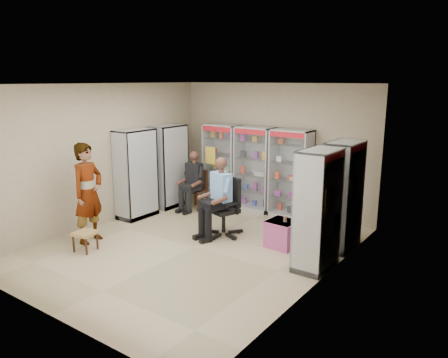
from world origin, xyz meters
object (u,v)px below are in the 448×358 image
Objects in this scene: cabinet_right_far at (342,196)px; cabinet_left_far at (169,166)px; cabinet_back_mid at (255,169)px; seated_shopkeeper at (222,200)px; wooden_chair at (196,190)px; pink_trunk at (282,234)px; woven_stool_a at (296,233)px; office_chair at (224,207)px; cabinet_back_right at (291,174)px; cabinet_right_near at (318,210)px; standing_man at (88,193)px; woven_stool_b at (85,241)px; cabinet_back_left at (222,165)px; cabinet_left_near at (136,174)px.

cabinet_right_far and cabinet_left_far have the same top height.
cabinet_back_mid is 1.98m from seated_shopkeeper.
wooden_chair is 1.80× the size of pink_trunk.
woven_stool_a is at bearing 81.65° from cabinet_left_far.
office_chair reaches higher than wooden_chair.
pink_trunk is at bearing 77.29° from cabinet_left_far.
cabinet_back_mid reaches higher than seated_shopkeeper.
cabinet_left_far is at bearing -163.61° from wooden_chair.
pink_trunk is (0.73, -1.73, -0.75)m from cabinet_back_right.
standing_man is at bearing 109.14° from cabinet_right_near.
cabinet_back_mid reaches higher than woven_stool_a.
pink_trunk reaches higher than woven_stool_b.
standing_man is at bearing -98.32° from cabinet_back_left.
cabinet_back_mid is 2.10m from cabinet_left_far.
cabinet_right_near is at bearing -32.28° from cabinet_back_left.
cabinet_back_mid is 1.00× the size of cabinet_left_near.
cabinet_back_mid and cabinet_right_near have the same top height.
cabinet_left_far is 1.10m from cabinet_left_near.
woven_stool_a is at bearing -65.85° from standing_man.
cabinet_right_near is 4.46m from cabinet_left_near.
woven_stool_a is (3.06, -0.75, -0.25)m from wooden_chair.
seated_shopkeeper is 2.69m from woven_stool_b.
cabinet_back_left is 1.90m from cabinet_back_right.
woven_stool_b is 0.19× the size of standing_man.
cabinet_back_mid is at bearing 0.00° from cabinet_back_left.
cabinet_back_left is 4.11m from woven_stool_b.
cabinet_left_far reaches higher than seated_shopkeeper.
wooden_chair reaches higher than woven_stool_a.
cabinet_left_far is (-0.93, -0.93, 0.00)m from cabinet_back_left.
cabinet_left_near is 4.61× the size of woven_stool_a.
standing_man is at bearing 121.71° from cabinet_right_far.
cabinet_back_left is 3.71m from cabinet_right_far.
pink_trunk is 1.20× the size of woven_stool_a.
cabinet_back_right is 2.03m from pink_trunk.
cabinet_back_mid is 2.82m from cabinet_right_far.
cabinet_right_near is at bearing -40.84° from cabinet_back_mid.
cabinet_right_far is 4.61× the size of woven_stool_a.
cabinet_back_mid is 1.69× the size of office_chair.
cabinet_right_far is 1.69× the size of office_chair.
cabinet_back_mid reaches higher than pink_trunk.
woven_stool_a is at bearing 43.96° from cabinet_right_near.
cabinet_back_right reaches higher than seated_shopkeeper.
cabinet_back_left is 1.00× the size of cabinet_right_near.
cabinet_left_near is (-0.93, -2.03, 0.00)m from cabinet_back_left.
cabinet_right_far is at bearing 87.43° from cabinet_left_far.
pink_trunk is at bearing 123.99° from cabinet_right_far.
cabinet_right_near reaches higher than seated_shopkeeper.
cabinet_right_far is 5.45× the size of woven_stool_b.
seated_shopkeeper is (-0.52, -1.92, -0.25)m from cabinet_back_right.
woven_stool_a is 0.22× the size of standing_man.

